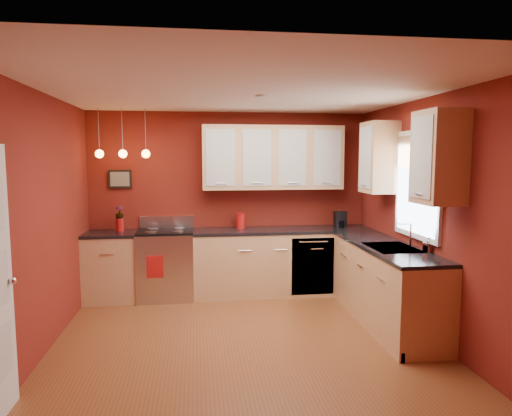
{
  "coord_description": "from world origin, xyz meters",
  "views": [
    {
      "loc": [
        -0.49,
        -4.53,
        1.95
      ],
      "look_at": [
        0.24,
        1.0,
        1.33
      ],
      "focal_mm": 32.0,
      "sensor_mm": 36.0,
      "label": 1
    }
  ],
  "objects": [
    {
      "name": "floor",
      "position": [
        0.0,
        0.0,
        0.0
      ],
      "size": [
        4.2,
        4.2,
        0.0
      ],
      "primitive_type": "plane",
      "color": "brown",
      "rests_on": "ground"
    },
    {
      "name": "ceiling",
      "position": [
        0.0,
        0.0,
        2.6
      ],
      "size": [
        4.0,
        4.2,
        0.02
      ],
      "primitive_type": "cube",
      "color": "white",
      "rests_on": "wall_back"
    },
    {
      "name": "wall_back",
      "position": [
        0.0,
        2.1,
        1.3
      ],
      "size": [
        4.0,
        0.02,
        2.6
      ],
      "primitive_type": "cube",
      "color": "maroon",
      "rests_on": "floor"
    },
    {
      "name": "wall_front",
      "position": [
        0.0,
        -2.1,
        1.3
      ],
      "size": [
        4.0,
        0.02,
        2.6
      ],
      "primitive_type": "cube",
      "color": "maroon",
      "rests_on": "floor"
    },
    {
      "name": "wall_left",
      "position": [
        -2.0,
        0.0,
        1.3
      ],
      "size": [
        0.02,
        4.2,
        2.6
      ],
      "primitive_type": "cube",
      "color": "maroon",
      "rests_on": "floor"
    },
    {
      "name": "wall_right",
      "position": [
        2.0,
        0.0,
        1.3
      ],
      "size": [
        0.02,
        4.2,
        2.6
      ],
      "primitive_type": "cube",
      "color": "maroon",
      "rests_on": "floor"
    },
    {
      "name": "base_cabinets_back_left",
      "position": [
        -1.65,
        1.8,
        0.45
      ],
      "size": [
        0.7,
        0.6,
        0.9
      ],
      "primitive_type": "cube",
      "color": "tan",
      "rests_on": "floor"
    },
    {
      "name": "base_cabinets_back_right",
      "position": [
        0.73,
        1.8,
        0.45
      ],
      "size": [
        2.54,
        0.6,
        0.9
      ],
      "primitive_type": "cube",
      "color": "tan",
      "rests_on": "floor"
    },
    {
      "name": "base_cabinets_right",
      "position": [
        1.7,
        0.45,
        0.45
      ],
      "size": [
        0.6,
        2.1,
        0.9
      ],
      "primitive_type": "cube",
      "color": "tan",
      "rests_on": "floor"
    },
    {
      "name": "counter_back_left",
      "position": [
        -1.65,
        1.8,
        0.92
      ],
      "size": [
        0.7,
        0.62,
        0.04
      ],
      "primitive_type": "cube",
      "color": "black",
      "rests_on": "base_cabinets_back_left"
    },
    {
      "name": "counter_back_right",
      "position": [
        0.73,
        1.8,
        0.92
      ],
      "size": [
        2.54,
        0.62,
        0.04
      ],
      "primitive_type": "cube",
      "color": "black",
      "rests_on": "base_cabinets_back_right"
    },
    {
      "name": "counter_right",
      "position": [
        1.7,
        0.45,
        0.92
      ],
      "size": [
        0.62,
        2.1,
        0.04
      ],
      "primitive_type": "cube",
      "color": "black",
      "rests_on": "base_cabinets_right"
    },
    {
      "name": "gas_range",
      "position": [
        -0.92,
        1.8,
        0.48
      ],
      "size": [
        0.76,
        0.64,
        1.11
      ],
      "color": "silver",
      "rests_on": "floor"
    },
    {
      "name": "dishwasher_front",
      "position": [
        1.1,
        1.51,
        0.45
      ],
      "size": [
        0.6,
        0.02,
        0.8
      ],
      "primitive_type": "cube",
      "color": "silver",
      "rests_on": "base_cabinets_back_right"
    },
    {
      "name": "sink",
      "position": [
        1.7,
        0.3,
        0.92
      ],
      "size": [
        0.5,
        0.7,
        0.33
      ],
      "color": "gray",
      "rests_on": "counter_right"
    },
    {
      "name": "window",
      "position": [
        1.97,
        0.3,
        1.69
      ],
      "size": [
        0.06,
        1.02,
        1.22
      ],
      "color": "white",
      "rests_on": "wall_right"
    },
    {
      "name": "upper_cabinets_back",
      "position": [
        0.6,
        1.93,
        1.95
      ],
      "size": [
        2.0,
        0.35,
        0.9
      ],
      "primitive_type": "cube",
      "color": "tan",
      "rests_on": "wall_back"
    },
    {
      "name": "upper_cabinets_right",
      "position": [
        1.82,
        0.32,
        1.95
      ],
      "size": [
        0.35,
        1.95,
        0.9
      ],
      "primitive_type": "cube",
      "color": "tan",
      "rests_on": "wall_right"
    },
    {
      "name": "wall_picture",
      "position": [
        -1.55,
        2.08,
        1.65
      ],
      "size": [
        0.32,
        0.03,
        0.26
      ],
      "primitive_type": "cube",
      "color": "black",
      "rests_on": "wall_back"
    },
    {
      "name": "pendant_lights",
      "position": [
        -1.45,
        1.75,
        2.01
      ],
      "size": [
        0.71,
        0.11,
        0.66
      ],
      "color": "gray",
      "rests_on": "ceiling"
    },
    {
      "name": "red_canister",
      "position": [
        0.14,
        1.93,
        1.05
      ],
      "size": [
        0.15,
        0.15,
        0.22
      ],
      "color": "#A71212",
      "rests_on": "counter_back_right"
    },
    {
      "name": "red_vase",
      "position": [
        -1.54,
        1.87,
        1.03
      ],
      "size": [
        0.11,
        0.11,
        0.18
      ],
      "primitive_type": "cylinder",
      "color": "#A71212",
      "rests_on": "counter_back_left"
    },
    {
      "name": "flowers",
      "position": [
        -1.54,
        1.87,
        1.2
      ],
      "size": [
        0.13,
        0.13,
        0.2
      ],
      "primitive_type": "imported",
      "rotation": [
        0.0,
        0.0,
        -0.21
      ],
      "color": "#A71212",
      "rests_on": "red_vase"
    },
    {
      "name": "coffee_maker",
      "position": [
        1.58,
        1.82,
        1.05
      ],
      "size": [
        0.17,
        0.16,
        0.24
      ],
      "rotation": [
        0.0,
        0.0,
        0.03
      ],
      "color": "black",
      "rests_on": "counter_back_right"
    },
    {
      "name": "soap_pump",
      "position": [
        1.95,
        -0.03,
        1.02
      ],
      "size": [
        0.1,
        0.1,
        0.17
      ],
      "primitive_type": "imported",
      "rotation": [
        0.0,
        0.0,
        0.37
      ],
      "color": "silver",
      "rests_on": "counter_right"
    },
    {
      "name": "dish_towel",
      "position": [
        -1.04,
        1.47,
        0.52
      ],
      "size": [
        0.22,
        0.01,
        0.3
      ],
      "primitive_type": "cube",
      "color": "#A71212",
      "rests_on": "gas_range"
    }
  ]
}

